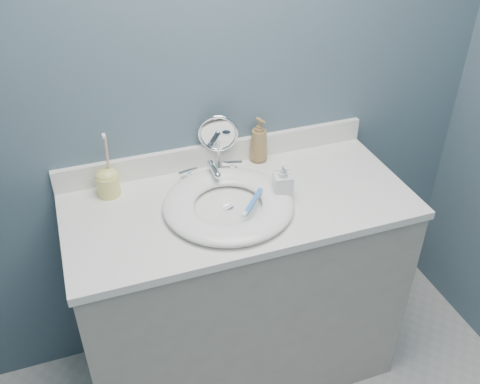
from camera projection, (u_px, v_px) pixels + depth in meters
name	position (u px, v px, depth m)	size (l,w,h in m)	color
back_wall	(214.00, 86.00, 1.90)	(2.20, 0.02, 2.40)	#4C6472
vanity_cabinet	(239.00, 293.00, 2.14)	(1.20, 0.55, 0.85)	#A4A196
countertop	(239.00, 204.00, 1.88)	(1.22, 0.57, 0.03)	white
backsplash	(217.00, 153.00, 2.05)	(1.22, 0.02, 0.09)	white
basin	(228.00, 204.00, 1.83)	(0.45, 0.45, 0.04)	white
drain	(228.00, 208.00, 1.84)	(0.04, 0.04, 0.01)	silver
faucet	(212.00, 172.00, 1.97)	(0.25, 0.13, 0.07)	silver
makeup_mirror	(218.00, 139.00, 1.99)	(0.15, 0.09, 0.22)	silver
soap_bottle_amber	(259.00, 140.00, 2.05)	(0.07, 0.07, 0.18)	olive
soap_bottle_clear	(283.00, 181.00, 1.85)	(0.06, 0.07, 0.14)	silver
toothbrush_holder	(108.00, 181.00, 1.88)	(0.08, 0.08, 0.24)	#E5DB72
toothbrush_lying	(253.00, 203.00, 1.79)	(0.12, 0.14, 0.02)	#3B7DD3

